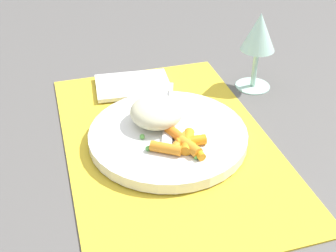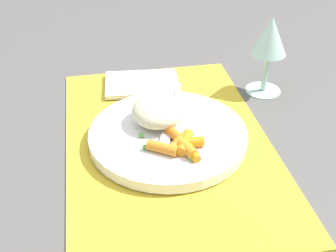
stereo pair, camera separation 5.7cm
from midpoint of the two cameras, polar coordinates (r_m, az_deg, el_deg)
name	(u,v)px [view 2 (the right image)]	position (r m, az deg, el deg)	size (l,w,h in m)	color
ground_plane	(168,143)	(0.73, 2.24, -2.25)	(2.40, 2.40, 0.00)	#565451
placemat	(168,141)	(0.73, 2.24, -2.07)	(0.51, 0.33, 0.01)	gold
plate	(168,136)	(0.72, 2.27, -1.30)	(0.26, 0.26, 0.02)	white
rice_mound	(158,111)	(0.72, 0.95, 1.85)	(0.09, 0.09, 0.04)	beige
carrot_portion	(180,144)	(0.67, 4.04, -2.39)	(0.09, 0.09, 0.02)	orange
pea_scatter	(168,143)	(0.68, 2.44, -2.32)	(0.08, 0.08, 0.01)	#539638
fork	(171,119)	(0.74, 2.57, 0.89)	(0.19, 0.07, 0.01)	silver
wine_glass	(270,40)	(0.85, 14.94, 10.67)	(0.07, 0.07, 0.15)	#B2E0CC
napkin	(142,83)	(0.87, -1.52, 5.46)	(0.10, 0.14, 0.01)	white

